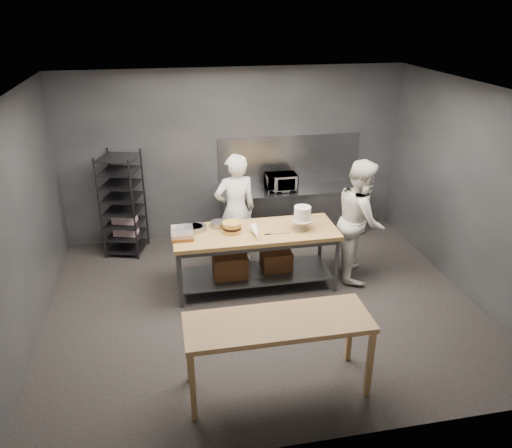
{
  "coord_description": "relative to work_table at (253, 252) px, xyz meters",
  "views": [
    {
      "loc": [
        -1.25,
        -5.94,
        3.99
      ],
      "look_at": [
        -0.0,
        0.49,
        1.05
      ],
      "focal_mm": 35.0,
      "sensor_mm": 36.0,
      "label": 1
    }
  ],
  "objects": [
    {
      "name": "ground",
      "position": [
        0.03,
        -0.55,
        -0.57
      ],
      "size": [
        6.0,
        6.0,
        0.0
      ],
      "primitive_type": "plane",
      "color": "black",
      "rests_on": "ground"
    },
    {
      "name": "back_wall",
      "position": [
        0.03,
        1.95,
        0.93
      ],
      "size": [
        6.0,
        0.04,
        3.0
      ],
      "primitive_type": "cube",
      "color": "#4C4F54",
      "rests_on": "ground"
    },
    {
      "name": "work_table",
      "position": [
        0.0,
        0.0,
        0.0
      ],
      "size": [
        2.4,
        0.9,
        0.92
      ],
      "color": "olive",
      "rests_on": "ground"
    },
    {
      "name": "near_counter",
      "position": [
        -0.15,
        -2.23,
        0.24
      ],
      "size": [
        2.0,
        0.7,
        0.9
      ],
      "color": "#8D5F3A",
      "rests_on": "ground"
    },
    {
      "name": "back_counter",
      "position": [
        1.03,
        1.63,
        -0.12
      ],
      "size": [
        2.6,
        0.6,
        0.9
      ],
      "color": "slate",
      "rests_on": "ground"
    },
    {
      "name": "splashback_panel",
      "position": [
        1.03,
        1.93,
        0.78
      ],
      "size": [
        2.6,
        0.02,
        0.9
      ],
      "primitive_type": "cube",
      "color": "slate",
      "rests_on": "back_counter"
    },
    {
      "name": "speed_rack",
      "position": [
        -1.93,
        1.55,
        0.28
      ],
      "size": [
        0.76,
        0.79,
        1.75
      ],
      "color": "black",
      "rests_on": "ground"
    },
    {
      "name": "chef_behind",
      "position": [
        -0.14,
        0.76,
        0.36
      ],
      "size": [
        0.74,
        0.54,
        1.87
      ],
      "primitive_type": "imported",
      "rotation": [
        0.0,
        0.0,
        3.29
      ],
      "color": "white",
      "rests_on": "ground"
    },
    {
      "name": "chef_right",
      "position": [
        1.67,
        0.02,
        0.37
      ],
      "size": [
        0.94,
        1.08,
        1.89
      ],
      "primitive_type": "imported",
      "rotation": [
        0.0,
        0.0,
        1.29
      ],
      "color": "silver",
      "rests_on": "ground"
    },
    {
      "name": "microwave",
      "position": [
        0.81,
        1.63,
        0.48
      ],
      "size": [
        0.54,
        0.37,
        0.3
      ],
      "primitive_type": "imported",
      "color": "black",
      "rests_on": "back_counter"
    },
    {
      "name": "frosted_cake_stand",
      "position": [
        0.71,
        -0.09,
        0.57
      ],
      "size": [
        0.34,
        0.34,
        0.35
      ],
      "color": "#BAAF95",
      "rests_on": "work_table"
    },
    {
      "name": "layer_cake",
      "position": [
        -0.31,
        -0.01,
        0.43
      ],
      "size": [
        0.27,
        0.27,
        0.16
      ],
      "color": "gold",
      "rests_on": "work_table"
    },
    {
      "name": "cake_pans",
      "position": [
        -0.8,
        0.17,
        0.39
      ],
      "size": [
        0.76,
        0.38,
        0.07
      ],
      "color": "gray",
      "rests_on": "work_table"
    },
    {
      "name": "piping_bag",
      "position": [
        0.0,
        -0.21,
        0.41
      ],
      "size": [
        0.12,
        0.38,
        0.12
      ],
      "primitive_type": "cone",
      "rotation": [
        1.57,
        0.0,
        -0.0
      ],
      "color": "white",
      "rests_on": "work_table"
    },
    {
      "name": "offset_spatula",
      "position": [
        0.27,
        -0.18,
        0.35
      ],
      "size": [
        0.36,
        0.02,
        0.02
      ],
      "color": "slate",
      "rests_on": "work_table"
    },
    {
      "name": "pastry_clamshells",
      "position": [
        -1.03,
        -0.03,
        0.4
      ],
      "size": [
        0.32,
        0.4,
        0.11
      ],
      "color": "#9E5D1F",
      "rests_on": "work_table"
    }
  ]
}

